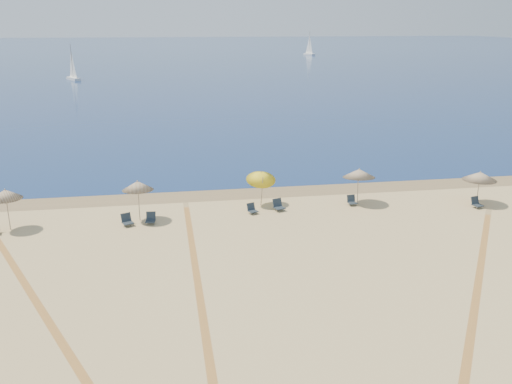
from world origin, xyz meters
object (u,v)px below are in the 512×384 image
umbrella_4 (359,173)px  chair_3 (127,220)px  umbrella_2 (138,186)px  chair_8 (476,203)px  chair_4 (151,219)px  chair_6 (278,205)px  sailboat_0 (73,69)px  chair_7 (352,201)px  chair_5 (252,209)px  sailboat_1 (309,48)px  umbrella_3 (261,176)px  umbrella_5 (480,176)px  umbrella_1 (5,194)px

umbrella_4 → chair_3: 15.27m
umbrella_2 → chair_3: size_ratio=2.93×
chair_3 → chair_8: bearing=-24.3°
chair_4 → chair_6: 8.20m
sailboat_0 → chair_8: bearing=-95.0°
chair_3 → umbrella_4: bearing=-16.9°
umbrella_2 → chair_6: 9.02m
chair_6 → chair_7: (5.05, 0.26, -0.04)m
chair_5 → umbrella_4: bearing=-14.7°
chair_7 → sailboat_1: sailboat_1 is taller
umbrella_2 → chair_6: (8.80, 0.45, -1.90)m
chair_8 → sailboat_0: size_ratio=0.11×
umbrella_3 → chair_6: umbrella_3 is taller
umbrella_3 → chair_5: size_ratio=3.36×
chair_4 → chair_7: bearing=13.5°
chair_4 → chair_7: (13.17, 1.36, -0.02)m
chair_6 → chair_3: bearing=169.4°
umbrella_2 → umbrella_3: bearing=11.5°
umbrella_4 → umbrella_5: size_ratio=1.08×
sailboat_1 → umbrella_5: bearing=-119.0°
umbrella_3 → chair_5: bearing=-120.1°
umbrella_5 → chair_6: 13.54m
umbrella_1 → sailboat_1: (61.15, 164.43, 0.30)m
chair_6 → sailboat_0: sailboat_0 is taller
umbrella_1 → umbrella_4: size_ratio=1.03×
chair_7 → sailboat_0: (-30.88, 86.53, 1.93)m
umbrella_5 → chair_5: size_ratio=2.93×
umbrella_5 → chair_8: size_ratio=2.83×
chair_3 → umbrella_3: bearing=-8.1°
umbrella_1 → chair_4: bearing=-2.1°
umbrella_3 → chair_8: size_ratio=3.25×
umbrella_5 → chair_7: 8.61m
umbrella_2 → sailboat_0: size_ratio=0.35×
chair_4 → sailboat_0: sailboat_0 is taller
umbrella_2 → sailboat_1: size_ratio=0.31×
umbrella_1 → chair_6: bearing=2.9°
umbrella_3 → umbrella_5: 14.50m
chair_3 → sailboat_0: 89.51m
umbrella_4 → sailboat_0: bearing=110.0°
chair_8 → umbrella_2: bearing=163.1°
umbrella_4 → chair_3: bearing=-173.5°
umbrella_1 → umbrella_5: 29.69m
chair_5 → chair_8: chair_8 is taller
umbrella_4 → chair_3: umbrella_4 is taller
umbrella_1 → sailboat_1: bearing=69.6°
umbrella_4 → chair_6: 5.84m
umbrella_1 → chair_7: bearing=2.9°
umbrella_1 → sailboat_0: sailboat_0 is taller
umbrella_4 → umbrella_5: bearing=-10.2°
chair_5 → chair_7: 6.86m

